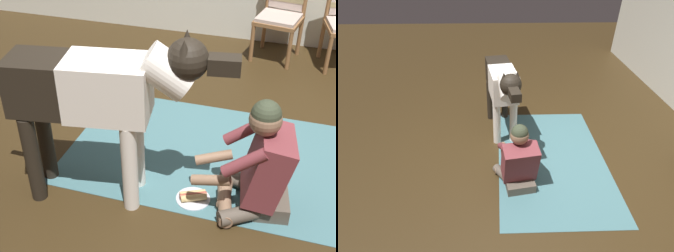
% 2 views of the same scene
% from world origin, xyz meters
% --- Properties ---
extents(ground_plane, '(15.59, 15.59, 0.00)m').
position_xyz_m(ground_plane, '(0.00, 0.00, 0.00)').
color(ground_plane, '#342512').
extents(area_rug, '(2.28, 1.45, 0.01)m').
position_xyz_m(area_rug, '(-0.10, 0.29, 0.00)').
color(area_rug, '#436E73').
rests_on(area_rug, ground).
extents(person_sitting_on_floor, '(0.72, 0.57, 0.85)m').
position_xyz_m(person_sitting_on_floor, '(0.32, -0.20, 0.35)').
color(person_sitting_on_floor, brown).
rests_on(person_sitting_on_floor, ground).
extents(large_dog, '(1.64, 0.48, 1.26)m').
position_xyz_m(large_dog, '(-0.72, -0.37, 0.82)').
color(large_dog, white).
rests_on(large_dog, ground).
extents(hot_dog_on_plate, '(0.25, 0.25, 0.06)m').
position_xyz_m(hot_dog_on_plate, '(-0.10, -0.27, 0.03)').
color(hot_dog_on_plate, silver).
rests_on(hot_dog_on_plate, ground).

